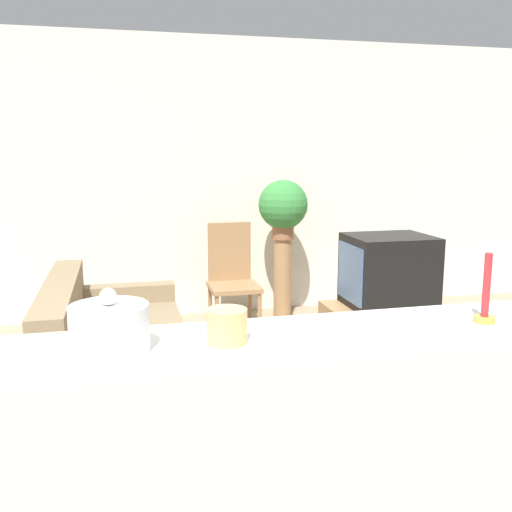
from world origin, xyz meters
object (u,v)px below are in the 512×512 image
(television, at_px, (388,271))
(wooden_chair, at_px, (232,274))
(couch, at_px, (112,353))
(decorative_bowl, at_px, (110,328))
(potted_plant, at_px, (283,206))

(television, bearing_deg, wooden_chair, 135.26)
(couch, distance_m, decorative_bowl, 2.40)
(potted_plant, distance_m, decorative_bowl, 3.92)
(decorative_bowl, bearing_deg, couch, 91.31)
(potted_plant, bearing_deg, wooden_chair, -161.33)
(potted_plant, height_order, decorative_bowl, potted_plant)
(couch, distance_m, potted_plant, 2.26)
(wooden_chair, bearing_deg, decorative_bowl, -106.50)
(television, relative_size, potted_plant, 1.14)
(couch, height_order, television, television)
(television, height_order, decorative_bowl, decorative_bowl)
(wooden_chair, height_order, decorative_bowl, decorative_bowl)
(wooden_chair, relative_size, potted_plant, 1.75)
(couch, bearing_deg, wooden_chair, 47.98)
(potted_plant, xyz_separation_m, decorative_bowl, (-1.54, -3.60, 0.04))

